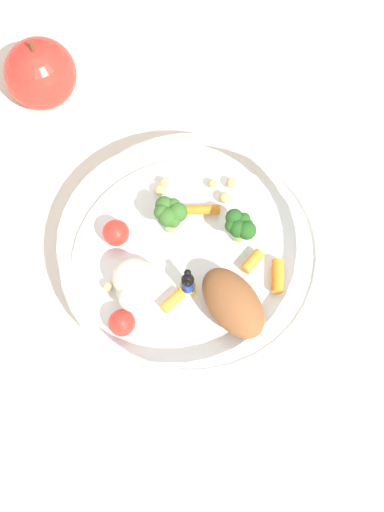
{
  "coord_description": "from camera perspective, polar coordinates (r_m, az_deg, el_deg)",
  "views": [
    {
      "loc": [
        0.04,
        0.25,
        0.65
      ],
      "look_at": [
        0.02,
        -0.01,
        0.03
      ],
      "focal_mm": 51.25,
      "sensor_mm": 36.0,
      "label": 1
    }
  ],
  "objects": [
    {
      "name": "loose_apple",
      "position": [
        0.77,
        -11.76,
        13.76
      ],
      "size": [
        0.07,
        0.07,
        0.09
      ],
      "color": "red",
      "rests_on": "ground_plane"
    },
    {
      "name": "food_container",
      "position": [
        0.67,
        -0.24,
        -0.42
      ],
      "size": [
        0.24,
        0.24,
        0.05
      ],
      "color": "white",
      "rests_on": "ground_plane"
    },
    {
      "name": "ground_plane",
      "position": [
        0.7,
        1.35,
        -1.15
      ],
      "size": [
        2.4,
        2.4,
        0.0
      ],
      "primitive_type": "plane",
      "color": "silver"
    }
  ]
}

